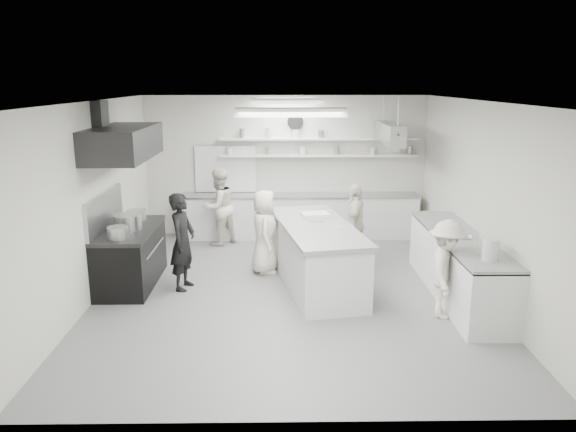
{
  "coord_description": "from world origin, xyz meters",
  "views": [
    {
      "loc": [
        -0.13,
        -8.36,
        3.3
      ],
      "look_at": [
        0.0,
        0.6,
        1.11
      ],
      "focal_mm": 34.6,
      "sensor_mm": 36.0,
      "label": 1
    }
  ],
  "objects_px": {
    "prep_island": "(316,257)",
    "cook_stove": "(182,242)",
    "stove": "(131,258)",
    "cook_back": "(219,207)",
    "back_counter": "(300,216)",
    "right_counter": "(458,267)"
  },
  "relations": [
    {
      "from": "stove",
      "to": "right_counter",
      "type": "relative_size",
      "value": 0.55
    },
    {
      "from": "prep_island",
      "to": "cook_back",
      "type": "xyz_separation_m",
      "value": [
        -1.85,
        2.41,
        0.29
      ]
    },
    {
      "from": "stove",
      "to": "cook_stove",
      "type": "height_order",
      "value": "cook_stove"
    },
    {
      "from": "cook_back",
      "to": "prep_island",
      "type": "bearing_deg",
      "value": 83.7
    },
    {
      "from": "back_counter",
      "to": "cook_stove",
      "type": "bearing_deg",
      "value": -123.56
    },
    {
      "from": "right_counter",
      "to": "prep_island",
      "type": "height_order",
      "value": "prep_island"
    },
    {
      "from": "prep_island",
      "to": "cook_stove",
      "type": "height_order",
      "value": "cook_stove"
    },
    {
      "from": "stove",
      "to": "prep_island",
      "type": "distance_m",
      "value": 3.06
    },
    {
      "from": "right_counter",
      "to": "cook_back",
      "type": "relative_size",
      "value": 2.09
    },
    {
      "from": "stove",
      "to": "back_counter",
      "type": "relative_size",
      "value": 0.36
    },
    {
      "from": "prep_island",
      "to": "back_counter",
      "type": "bearing_deg",
      "value": 82.57
    },
    {
      "from": "right_counter",
      "to": "cook_stove",
      "type": "xyz_separation_m",
      "value": [
        -4.35,
        0.39,
        0.32
      ]
    },
    {
      "from": "stove",
      "to": "cook_back",
      "type": "height_order",
      "value": "cook_back"
    },
    {
      "from": "cook_stove",
      "to": "cook_back",
      "type": "xyz_separation_m",
      "value": [
        0.31,
        2.51,
        -0.0
      ]
    },
    {
      "from": "stove",
      "to": "prep_island",
      "type": "relative_size",
      "value": 0.67
    },
    {
      "from": "back_counter",
      "to": "right_counter",
      "type": "height_order",
      "value": "right_counter"
    },
    {
      "from": "back_counter",
      "to": "prep_island",
      "type": "distance_m",
      "value": 2.92
    },
    {
      "from": "back_counter",
      "to": "prep_island",
      "type": "xyz_separation_m",
      "value": [
        0.16,
        -2.92,
        0.04
      ]
    },
    {
      "from": "back_counter",
      "to": "cook_stove",
      "type": "relative_size",
      "value": 3.16
    },
    {
      "from": "stove",
      "to": "right_counter",
      "type": "distance_m",
      "value": 5.28
    },
    {
      "from": "back_counter",
      "to": "cook_stove",
      "type": "height_order",
      "value": "cook_stove"
    },
    {
      "from": "prep_island",
      "to": "cook_back",
      "type": "bearing_deg",
      "value": 116.86
    }
  ]
}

